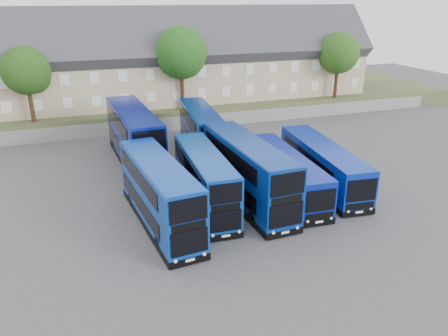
% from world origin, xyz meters
% --- Properties ---
extents(ground, '(120.00, 120.00, 0.00)m').
position_xyz_m(ground, '(0.00, 0.00, 0.00)').
color(ground, '#46464B').
rests_on(ground, ground).
extents(retaining_wall, '(70.00, 0.40, 1.50)m').
position_xyz_m(retaining_wall, '(0.00, 24.00, 0.75)').
color(retaining_wall, slate).
rests_on(retaining_wall, ground).
extents(earth_bank, '(80.00, 20.00, 2.00)m').
position_xyz_m(earth_bank, '(0.00, 34.00, 1.00)').
color(earth_bank, '#48542F').
rests_on(earth_bank, ground).
extents(terrace_row, '(54.00, 10.40, 11.20)m').
position_xyz_m(terrace_row, '(0.00, 30.00, 6.60)').
color(terrace_row, tan).
rests_on(terrace_row, earth_bank).
extents(dd_front_left, '(3.58, 11.08, 4.33)m').
position_xyz_m(dd_front_left, '(-5.31, 2.67, 2.13)').
color(dd_front_left, '#0836A1').
rests_on(dd_front_left, ground).
extents(dd_front_mid, '(2.74, 10.22, 4.02)m').
position_xyz_m(dd_front_mid, '(-1.79, 4.16, 1.97)').
color(dd_front_mid, '#08399D').
rests_on(dd_front_mid, ground).
extents(dd_front_right, '(3.17, 11.56, 4.55)m').
position_xyz_m(dd_front_right, '(1.37, 4.00, 2.24)').
color(dd_front_right, navy).
rests_on(dd_front_right, ground).
extents(dd_rear_left, '(3.51, 12.45, 4.90)m').
position_xyz_m(dd_rear_left, '(-5.12, 14.76, 2.41)').
color(dd_rear_left, navy).
rests_on(dd_rear_left, ground).
extents(dd_rear_right, '(3.42, 10.92, 4.27)m').
position_xyz_m(dd_rear_right, '(1.24, 15.42, 2.10)').
color(dd_rear_right, navy).
rests_on(dd_rear_right, ground).
extents(coach_east_a, '(3.04, 11.44, 3.09)m').
position_xyz_m(coach_east_a, '(4.68, 4.43, 1.51)').
color(coach_east_a, '#081C99').
rests_on(coach_east_a, ground).
extents(coach_east_b, '(3.58, 12.05, 3.25)m').
position_xyz_m(coach_east_b, '(8.19, 5.02, 1.59)').
color(coach_east_b, '#08269E').
rests_on(coach_east_b, ground).
extents(tree_west, '(4.80, 4.80, 7.65)m').
position_xyz_m(tree_west, '(-13.85, 25.10, 7.05)').
color(tree_west, '#382314').
rests_on(tree_west, earth_bank).
extents(tree_mid, '(5.76, 5.76, 9.18)m').
position_xyz_m(tree_mid, '(2.15, 25.60, 8.07)').
color(tree_mid, '#382314').
rests_on(tree_mid, earth_bank).
extents(tree_east, '(5.12, 5.12, 8.16)m').
position_xyz_m(tree_east, '(22.15, 25.10, 7.39)').
color(tree_east, '#382314').
rests_on(tree_east, earth_bank).
extents(tree_far, '(5.44, 5.44, 8.67)m').
position_xyz_m(tree_far, '(28.15, 32.10, 7.73)').
color(tree_far, '#382314').
rests_on(tree_far, earth_bank).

